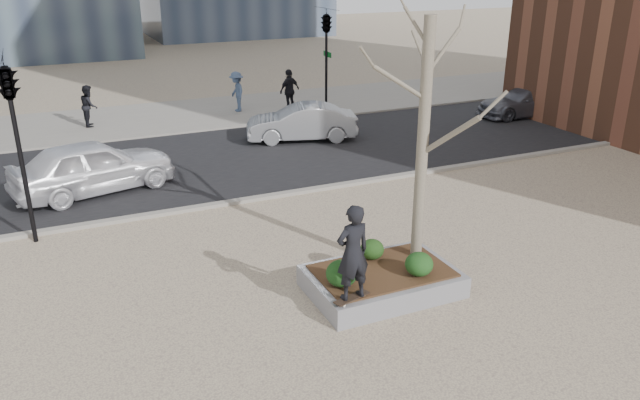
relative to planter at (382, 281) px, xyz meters
name	(u,v)px	position (x,y,z in m)	size (l,w,h in m)	color
ground	(338,301)	(-1.00, 0.00, -0.23)	(120.00, 120.00, 0.00)	tan
street	(209,162)	(-1.00, 10.00, -0.21)	(60.00, 8.00, 0.02)	black
far_sidewalk	(167,117)	(-1.00, 17.00, -0.21)	(60.00, 6.00, 0.02)	gray
planter	(382,281)	(0.00, 0.00, 0.00)	(3.00, 2.00, 0.45)	gray
planter_mulch	(382,271)	(0.00, 0.00, 0.25)	(2.70, 1.70, 0.04)	#382314
sycamore_tree	(425,104)	(1.00, 0.30, 3.56)	(2.80, 2.80, 6.60)	gray
shrub_left	(342,273)	(-1.05, -0.24, 0.53)	(0.62, 0.62, 0.53)	#113713
shrub_middle	(372,249)	(0.05, 0.54, 0.48)	(0.51, 0.51, 0.43)	#153611
shrub_right	(419,264)	(0.56, -0.49, 0.51)	(0.57, 0.57, 0.49)	#123B16
skateboard	(352,299)	(-1.10, -0.78, 0.26)	(0.78, 0.20, 0.07)	black
skateboarder	(353,253)	(-1.10, -0.78, 1.23)	(0.68, 0.45, 1.86)	black
police_car	(93,166)	(-4.78, 8.55, 0.58)	(1.86, 4.62, 1.57)	white
car_silver	(301,123)	(2.89, 11.17, 0.47)	(1.43, 4.09, 1.35)	#9FA1A7
car_third	(525,102)	(13.18, 10.72, 0.41)	(1.72, 4.24, 1.23)	#51525D
pedestrian_a	(89,106)	(-4.13, 16.65, 0.63)	(0.81, 0.63, 1.67)	black
pedestrian_b	(237,92)	(2.09, 16.67, 0.68)	(1.14, 0.65, 1.76)	#43587A
pedestrian_c	(290,90)	(4.22, 15.68, 0.74)	(1.10, 0.46, 1.87)	black
traffic_light_near	(20,153)	(-6.50, 5.60, 2.02)	(0.60, 2.48, 4.50)	black
traffic_light_far	(326,63)	(5.50, 14.60, 2.02)	(0.60, 2.48, 4.50)	black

